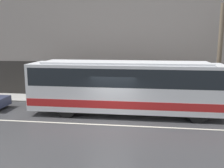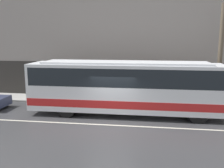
# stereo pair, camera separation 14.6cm
# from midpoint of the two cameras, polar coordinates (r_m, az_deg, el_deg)

# --- Properties ---
(ground_plane) EXTENTS (60.00, 60.00, 0.00)m
(ground_plane) POSITION_cam_midpoint_polar(r_m,az_deg,el_deg) (13.59, -0.57, -9.38)
(ground_plane) COLOR #38383A
(sidewalk) EXTENTS (60.00, 2.24, 0.12)m
(sidewalk) POSITION_cam_midpoint_polar(r_m,az_deg,el_deg) (18.44, 1.65, -3.86)
(sidewalk) COLOR #A09E99
(sidewalk) RESTS_ON ground_plane
(building_facade) EXTENTS (60.00, 0.35, 12.84)m
(building_facade) POSITION_cam_midpoint_polar(r_m,az_deg,el_deg) (19.20, 2.14, 15.19)
(building_facade) COLOR gray
(building_facade) RESTS_ON ground_plane
(lane_stripe) EXTENTS (54.00, 0.14, 0.01)m
(lane_stripe) POSITION_cam_midpoint_polar(r_m,az_deg,el_deg) (13.59, -0.57, -9.37)
(lane_stripe) COLOR beige
(lane_stripe) RESTS_ON ground_plane
(transit_bus) EXTENTS (11.48, 2.47, 3.24)m
(transit_bus) POSITION_cam_midpoint_polar(r_m,az_deg,el_deg) (15.03, 2.70, -0.25)
(transit_bus) COLOR silver
(transit_bus) RESTS_ON ground_plane
(utility_pole_near) EXTENTS (0.30, 0.30, 6.68)m
(utility_pole_near) POSITION_cam_midpoint_polar(r_m,az_deg,el_deg) (17.91, 23.13, 5.93)
(utility_pole_near) COLOR brown
(utility_pole_near) RESTS_ON sidewalk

